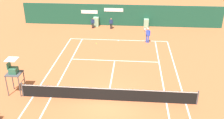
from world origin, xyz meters
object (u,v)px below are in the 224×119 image
(player_on_baseline, at_px, (148,34))
(tennis_ball_by_sideline, at_px, (97,43))
(umpire_chair, at_px, (14,72))
(ball_kid_centre_post, at_px, (111,23))
(ball_kid_right_post, at_px, (93,22))

(player_on_baseline, bearing_deg, tennis_ball_by_sideline, 21.15)
(tennis_ball_by_sideline, bearing_deg, umpire_chair, -113.64)
(ball_kid_centre_post, xyz_separation_m, tennis_ball_by_sideline, (-1.10, -5.11, -0.74))
(umpire_chair, xyz_separation_m, ball_kid_centre_post, (5.49, 15.12, -0.95))
(ball_kid_centre_post, distance_m, tennis_ball_by_sideline, 5.28)
(player_on_baseline, relative_size, ball_kid_right_post, 1.42)
(ball_kid_centre_post, relative_size, tennis_ball_by_sideline, 19.74)
(umpire_chair, relative_size, player_on_baseline, 1.45)
(ball_kid_centre_post, bearing_deg, ball_kid_right_post, 0.95)
(player_on_baseline, distance_m, ball_kid_right_post, 7.84)
(player_on_baseline, height_order, ball_kid_right_post, player_on_baseline)
(ball_kid_right_post, height_order, tennis_ball_by_sideline, ball_kid_right_post)
(player_on_baseline, relative_size, ball_kid_centre_post, 1.38)
(ball_kid_right_post, xyz_separation_m, tennis_ball_by_sideline, (1.17, -5.11, -0.72))
(player_on_baseline, height_order, tennis_ball_by_sideline, player_on_baseline)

